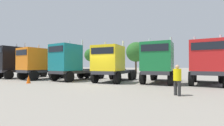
{
  "coord_description": "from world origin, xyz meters",
  "views": [
    {
      "loc": [
        5.87,
        -12.28,
        1.58
      ],
      "look_at": [
        -0.3,
        3.46,
        1.83
      ],
      "focal_mm": 26.06,
      "sensor_mm": 36.0,
      "label": 1
    }
  ],
  "objects": [
    {
      "name": "oak_far_left",
      "position": [
        -11.75,
        19.67,
        3.86
      ],
      "size": [
        2.86,
        2.86,
        5.33
      ],
      "color": "#4C3823",
      "rests_on": "ground"
    },
    {
      "name": "ground",
      "position": [
        0.0,
        0.0,
        0.0
      ],
      "size": [
        200.0,
        200.0,
        0.0
      ],
      "primitive_type": "plane",
      "color": "gray"
    },
    {
      "name": "semi_truck_green",
      "position": [
        4.5,
        2.47,
        1.82
      ],
      "size": [
        3.05,
        6.54,
        4.07
      ],
      "rotation": [
        0.0,
        0.0,
        -1.65
      ],
      "color": "#333338",
      "rests_on": "ground"
    },
    {
      "name": "visitor_in_hivis",
      "position": [
        5.95,
        -3.14,
        0.93
      ],
      "size": [
        0.56,
        0.56,
        1.61
      ],
      "rotation": [
        0.0,
        0.0,
        0.71
      ],
      "color": "#2B2B2B",
      "rests_on": "ground"
    },
    {
      "name": "oak_far_centre",
      "position": [
        -1.45,
        19.36,
        4.23
      ],
      "size": [
        3.92,
        3.92,
        6.2
      ],
      "color": "#4C3823",
      "rests_on": "ground"
    },
    {
      "name": "traffic_cone_far",
      "position": [
        -6.2,
        -1.66,
        0.37
      ],
      "size": [
        0.36,
        0.36,
        0.73
      ],
      "primitive_type": "cone",
      "color": "#F2590C",
      "rests_on": "ground"
    },
    {
      "name": "semi_truck_yellow",
      "position": [
        0.21,
        1.99,
        1.76
      ],
      "size": [
        2.81,
        6.33,
        3.94
      ],
      "rotation": [
        0.0,
        0.0,
        -1.61
      ],
      "color": "#333338",
      "rests_on": "ground"
    },
    {
      "name": "semi_truck_black",
      "position": [
        -12.81,
        1.9,
        1.99
      ],
      "size": [
        3.49,
        6.07,
        4.41
      ],
      "rotation": [
        0.0,
        0.0,
        -1.75
      ],
      "color": "#333338",
      "rests_on": "ground"
    },
    {
      "name": "oak_far_right",
      "position": [
        11.65,
        21.12,
        3.89
      ],
      "size": [
        3.26,
        3.26,
        5.54
      ],
      "color": "#4C3823",
      "rests_on": "ground"
    },
    {
      "name": "semi_truck_red",
      "position": [
        8.24,
        2.58,
        1.85
      ],
      "size": [
        3.36,
        6.17,
        4.07
      ],
      "rotation": [
        0.0,
        0.0,
        -1.72
      ],
      "color": "#333338",
      "rests_on": "ground"
    },
    {
      "name": "semi_truck_teal",
      "position": [
        -4.3,
        1.79,
        1.9
      ],
      "size": [
        3.71,
        6.5,
        4.25
      ],
      "rotation": [
        0.0,
        0.0,
        -1.78
      ],
      "color": "#333338",
      "rests_on": "ground"
    },
    {
      "name": "semi_truck_orange",
      "position": [
        -8.6,
        1.75,
        1.8
      ],
      "size": [
        3.77,
        6.55,
        4.04
      ],
      "rotation": [
        0.0,
        0.0,
        -1.79
      ],
      "color": "#333338",
      "rests_on": "ground"
    }
  ]
}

